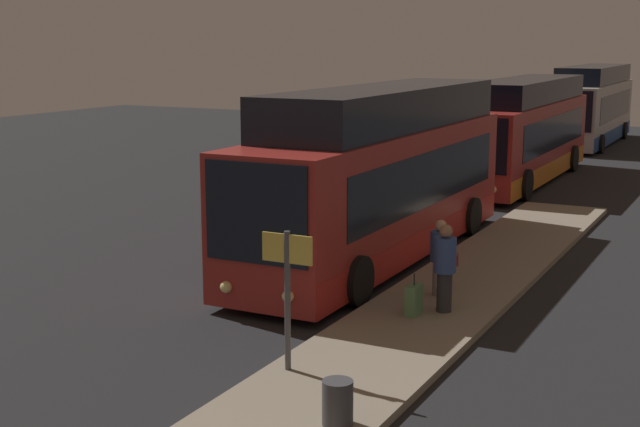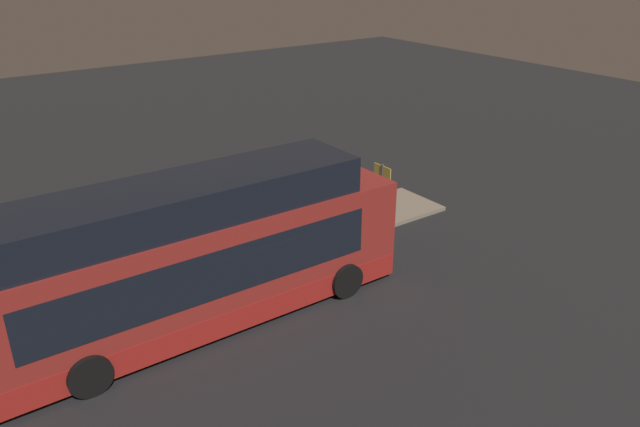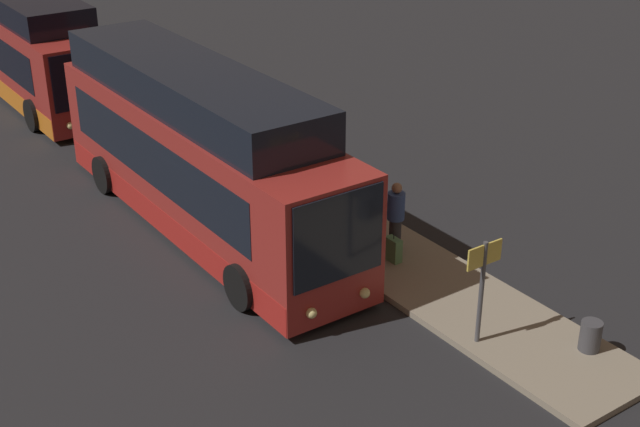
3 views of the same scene
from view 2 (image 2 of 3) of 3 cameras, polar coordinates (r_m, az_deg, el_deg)
name	(u,v)px [view 2 (image 2 of 3)]	position (r m, az deg, el deg)	size (l,w,h in m)	color
ground	(247,307)	(18.72, -6.71, -8.46)	(80.00, 80.00, 0.00)	#232326
platform	(203,266)	(20.95, -10.64, -4.75)	(20.00, 2.59, 0.15)	gray
bus_lead	(199,261)	(17.29, -11.02, -4.28)	(11.92, 2.86, 4.29)	maroon
passenger_boarding	(268,215)	(21.87, -4.78, -0.17)	(0.52, 0.52, 1.76)	#2D2D33
passenger_waiting	(248,230)	(21.07, -6.56, -1.47)	(0.54, 0.67, 1.62)	gray
suitcase	(287,233)	(22.02, -3.02, -1.77)	(0.43, 0.22, 0.84)	#598C59
sign_post	(382,185)	(23.02, 5.67, 2.63)	(0.10, 0.90, 2.32)	#4C4C51
trash_bin	(383,192)	(25.56, 5.74, 1.93)	(0.44, 0.44, 0.65)	#3F3F44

